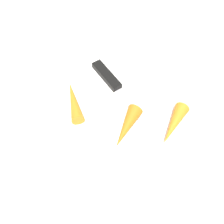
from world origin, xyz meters
TOP-DOWN VIEW (x-y plane):
  - ground_plane at (0.00, 0.00)m, footprint 1.40×1.40m
  - cutting_board at (0.00, 0.00)m, footprint 0.36×0.26m
  - knife at (0.07, -0.04)m, footprint 0.20×0.03m
  - carrot_shortest at (-0.05, -0.00)m, footprint 0.08×0.09m
  - carrot_longest at (0.06, 0.06)m, footprint 0.10×0.05m
  - carrot_medium at (-0.09, -0.08)m, footprint 0.07×0.09m

SIDE VIEW (x-z plane):
  - ground_plane at x=0.00m, z-range 0.00..0.00m
  - cutting_board at x=0.00m, z-range 0.00..0.01m
  - knife at x=0.07m, z-range 0.01..0.02m
  - carrot_longest at x=0.06m, z-range 0.01..0.04m
  - carrot_medium at x=-0.09m, z-range 0.01..0.04m
  - carrot_shortest at x=-0.05m, z-range 0.01..0.04m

